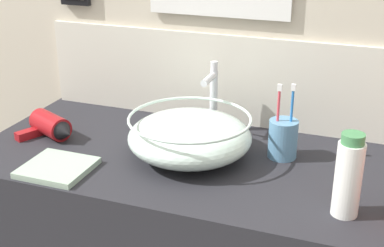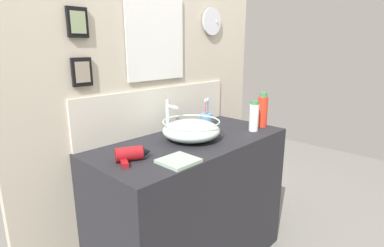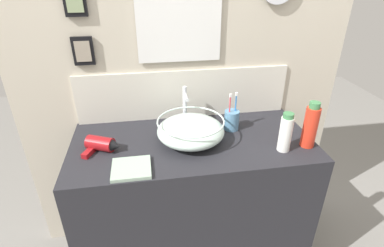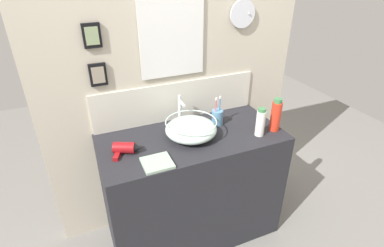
{
  "view_description": "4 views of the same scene",
  "coord_description": "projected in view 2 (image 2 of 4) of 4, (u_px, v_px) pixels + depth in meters",
  "views": [
    {
      "loc": [
        0.46,
        -1.24,
        1.51
      ],
      "look_at": [
        -0.0,
        0.0,
        0.96
      ],
      "focal_mm": 50.0,
      "sensor_mm": 36.0,
      "label": 1
    },
    {
      "loc": [
        -1.22,
        -1.16,
        1.39
      ],
      "look_at": [
        -0.0,
        0.0,
        0.96
      ],
      "focal_mm": 28.0,
      "sensor_mm": 36.0,
      "label": 2
    },
    {
      "loc": [
        -0.22,
        -1.29,
        1.66
      ],
      "look_at": [
        -0.0,
        0.0,
        0.96
      ],
      "focal_mm": 28.0,
      "sensor_mm": 36.0,
      "label": 3
    },
    {
      "loc": [
        -0.66,
        -1.56,
        1.9
      ],
      "look_at": [
        -0.0,
        0.0,
        0.96
      ],
      "focal_mm": 28.0,
      "sensor_mm": 36.0,
      "label": 4
    }
  ],
  "objects": [
    {
      "name": "faucet",
      "position": [
        169.0,
        115.0,
        1.86
      ],
      "size": [
        0.02,
        0.1,
        0.22
      ],
      "color": "silver",
      "rests_on": "vanity_counter"
    },
    {
      "name": "hair_drier",
      "position": [
        132.0,
        154.0,
        1.44
      ],
      "size": [
        0.19,
        0.14,
        0.07
      ],
      "color": "maroon",
      "rests_on": "vanity_counter"
    },
    {
      "name": "glass_bowl_sink",
      "position": [
        191.0,
        130.0,
        1.75
      ],
      "size": [
        0.34,
        0.34,
        0.12
      ],
      "color": "silver",
      "rests_on": "vanity_counter"
    },
    {
      "name": "back_panel",
      "position": [
        156.0,
        65.0,
        1.87
      ],
      "size": [
        1.86,
        0.09,
        2.57
      ],
      "color": "beige",
      "rests_on": "ground"
    },
    {
      "name": "toothbrush_cup",
      "position": [
        206.0,
        121.0,
        1.97
      ],
      "size": [
        0.08,
        0.08,
        0.21
      ],
      "color": "#598CB2",
      "rests_on": "vanity_counter"
    },
    {
      "name": "lotion_bottle",
      "position": [
        254.0,
        117.0,
        1.94
      ],
      "size": [
        0.06,
        0.06,
        0.2
      ],
      "color": "white",
      "rests_on": "vanity_counter"
    },
    {
      "name": "vanity_counter",
      "position": [
        192.0,
        205.0,
        1.88
      ],
      "size": [
        1.22,
        0.58,
        0.86
      ],
      "primitive_type": "cube",
      "color": "#232328",
      "rests_on": "ground"
    },
    {
      "name": "hand_towel",
      "position": [
        179.0,
        161.0,
        1.42
      ],
      "size": [
        0.17,
        0.16,
        0.02
      ],
      "primitive_type": "cube",
      "color": "#99B29E",
      "rests_on": "vanity_counter"
    },
    {
      "name": "shampoo_bottle",
      "position": [
        262.0,
        111.0,
        2.04
      ],
      "size": [
        0.07,
        0.07,
        0.23
      ],
      "color": "red",
      "rests_on": "vanity_counter"
    }
  ]
}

